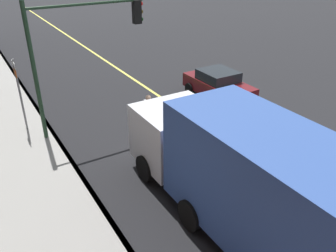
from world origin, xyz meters
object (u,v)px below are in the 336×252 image
truck_blue (241,172)px  traffic_light_mast (80,42)px  car_maroon (218,85)px  street_sign_post (19,91)px  pedestrian_with_backpack (149,111)px

truck_blue → traffic_light_mast: bearing=11.3°
car_maroon → truck_blue: (-7.31, 5.16, 0.99)m
truck_blue → traffic_light_mast: (7.50, 1.50, 1.97)m
street_sign_post → car_maroon: bearing=-98.4°
truck_blue → street_sign_post: bearing=23.8°
truck_blue → traffic_light_mast: 7.90m
traffic_light_mast → truck_blue: bearing=-168.7°
traffic_light_mast → street_sign_post: traffic_light_mast is taller
pedestrian_with_backpack → traffic_light_mast: size_ratio=0.32×
street_sign_post → traffic_light_mast: bearing=-116.1°
truck_blue → traffic_light_mast: size_ratio=1.46×
traffic_light_mast → street_sign_post: size_ratio=1.71×
traffic_light_mast → pedestrian_with_backpack: bearing=-128.4°
car_maroon → street_sign_post: street_sign_post is taller
car_maroon → truck_blue: truck_blue is taller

